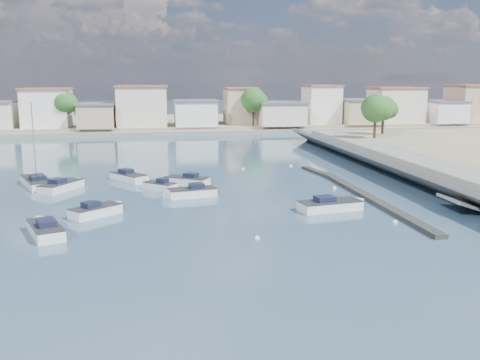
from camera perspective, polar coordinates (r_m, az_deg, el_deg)
The scene contains 17 objects.
ground at distance 78.27m, azimuth 0.29°, elevation 2.59°, with size 400.00×400.00×0.00m, color #2B4757.
seawall_walkway at distance 59.41m, azimuth 22.78°, elevation -0.02°, with size 5.00×90.00×1.80m, color slate.
breakwater at distance 54.04m, azimuth 12.40°, elevation -1.21°, with size 2.00×31.02×0.35m.
far_shore_land at distance 129.46m, azimuth -3.56°, elevation 6.15°, with size 160.00×40.00×1.40m, color gray.
far_shore_quay at distance 108.70m, azimuth -2.44°, elevation 5.11°, with size 160.00×2.50×0.80m, color slate.
far_town at distance 115.91m, azimuth 2.50°, elevation 7.71°, with size 113.01×12.80×8.35m.
shore_trees at distance 106.75m, azimuth 2.22°, elevation 8.14°, with size 74.56×38.32×7.92m.
motorboat_a at distance 41.46m, azimuth -20.10°, elevation -4.99°, with size 3.50×5.41×1.48m.
motorboat_b at distance 45.82m, azimuth -14.91°, elevation -3.21°, with size 4.35×4.07×1.48m.
motorboat_c at distance 57.44m, azimuth -5.88°, elevation -0.10°, with size 4.94×4.02×1.48m.
motorboat_d at distance 51.36m, azimuth -5.42°, elevation -1.39°, with size 5.20×2.68×1.48m.
motorboat_e at distance 57.38m, azimuth -18.38°, elevation -0.61°, with size 4.23×5.41×1.48m.
motorboat_f at distance 54.78m, azimuth -8.67°, elevation -0.70°, with size 3.51×3.35×1.48m.
motorboat_g at distance 60.15m, azimuth -11.61°, elevation 0.23°, with size 4.47×5.03×1.48m.
motorboat_h at distance 46.80m, azimuth 9.90°, elevation -2.71°, with size 6.13×3.06×1.48m.
sailboat at distance 60.46m, azimuth -20.92°, elevation -0.19°, with size 4.61×7.25×9.00m.
mooring_buoys at distance 53.78m, azimuth 7.57°, elevation -1.24°, with size 13.45×30.74×0.40m.
Camera 1 is at (-12.87, -36.39, 11.20)m, focal length 40.00 mm.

